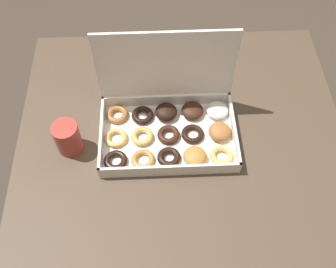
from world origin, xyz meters
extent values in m
plane|color=#42382D|center=(0.00, 0.00, 0.00)|extent=(8.00, 8.00, 0.00)
cube|color=#4C3D2D|center=(0.00, 0.00, 0.71)|extent=(1.00, 0.88, 0.03)
cylinder|color=#4C3D2D|center=(-0.45, 0.39, 0.35)|extent=(0.06, 0.06, 0.70)
cylinder|color=#4C3D2D|center=(0.45, 0.39, 0.35)|extent=(0.06, 0.06, 0.70)
cube|color=white|center=(-0.04, -0.01, 0.73)|extent=(0.40, 0.26, 0.01)
cube|color=white|center=(-0.04, -0.14, 0.75)|extent=(0.40, 0.01, 0.04)
cube|color=white|center=(-0.04, 0.11, 0.75)|extent=(0.40, 0.01, 0.04)
cube|color=white|center=(-0.24, -0.01, 0.75)|extent=(0.01, 0.26, 0.04)
cube|color=white|center=(0.16, -0.01, 0.75)|extent=(0.01, 0.26, 0.04)
cube|color=white|center=(-0.04, 0.12, 0.90)|extent=(0.40, 0.01, 0.25)
torus|color=black|center=(-0.20, -0.09, 0.74)|extent=(0.07, 0.07, 0.02)
torus|color=#B77A38|center=(-0.12, -0.09, 0.74)|extent=(0.07, 0.07, 0.02)
torus|color=black|center=(-0.04, -0.09, 0.74)|extent=(0.07, 0.07, 0.02)
ellipsoid|color=#B77A38|center=(0.03, -0.10, 0.75)|extent=(0.07, 0.07, 0.03)
torus|color=tan|center=(0.11, -0.09, 0.74)|extent=(0.07, 0.07, 0.02)
torus|color=tan|center=(-0.20, -0.02, 0.74)|extent=(0.07, 0.07, 0.02)
torus|color=tan|center=(-0.12, -0.02, 0.74)|extent=(0.07, 0.07, 0.02)
torus|color=#381E11|center=(-0.04, -0.01, 0.74)|extent=(0.07, 0.07, 0.02)
torus|color=black|center=(0.03, -0.01, 0.74)|extent=(0.07, 0.07, 0.02)
ellipsoid|color=#9E6633|center=(0.11, -0.01, 0.75)|extent=(0.07, 0.07, 0.04)
torus|color=#9E6633|center=(-0.20, 0.07, 0.74)|extent=(0.07, 0.07, 0.02)
torus|color=black|center=(-0.12, 0.06, 0.74)|extent=(0.07, 0.07, 0.02)
ellipsoid|color=black|center=(-0.04, 0.07, 0.75)|extent=(0.07, 0.07, 0.04)
ellipsoid|color=#381E11|center=(0.04, 0.07, 0.75)|extent=(0.07, 0.07, 0.03)
ellipsoid|color=white|center=(0.12, 0.07, 0.75)|extent=(0.07, 0.07, 0.03)
cylinder|color=#A3382D|center=(-0.33, -0.03, 0.78)|extent=(0.08, 0.08, 0.10)
cylinder|color=black|center=(-0.33, -0.03, 0.82)|extent=(0.06, 0.06, 0.01)
camera|label=1|loc=(-0.07, -0.66, 1.73)|focal=42.00mm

